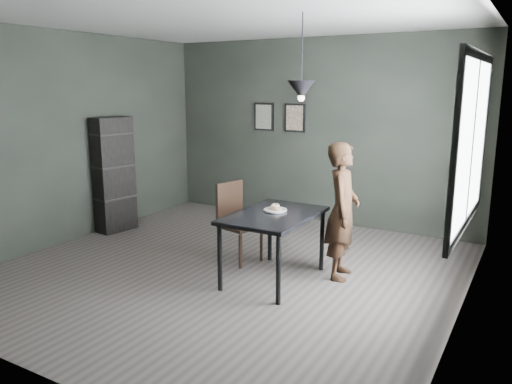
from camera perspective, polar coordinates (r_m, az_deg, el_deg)
The scene contains 13 objects.
ground at distance 5.87m, azimuth -3.24°, elevation -8.84°, with size 5.00×5.00×0.00m, color #36312E.
back_wall at distance 7.72m, azimuth 6.91°, elevation 6.86°, with size 5.00×0.10×2.80m, color black.
ceiling at distance 5.52m, azimuth -3.61°, elevation 19.42°, with size 5.00×5.00×0.02m.
window_assembly at distance 4.83m, azimuth 23.45°, elevation 5.23°, with size 0.04×1.96×1.56m.
cafe_table at distance 5.37m, azimuth 2.05°, elevation -3.29°, with size 0.80×1.20×0.75m.
white_plate at distance 5.44m, azimuth 2.21°, elevation -2.14°, with size 0.23×0.23×0.01m, color white.
donut_pile at distance 5.44m, azimuth 2.21°, elevation -1.80°, with size 0.17×0.12×0.07m.
woman at distance 5.52m, azimuth 9.84°, elevation -2.15°, with size 0.55×0.36×1.51m, color black.
wood_chair at distance 6.03m, azimuth -2.37°, elevation -2.80°, with size 0.50×0.50×0.96m.
shelf_unit at distance 7.50m, azimuth -15.99°, elevation 1.91°, with size 0.31×0.55×1.65m, color black.
pendant_lamp at distance 5.15m, azimuth 5.21°, elevation 11.57°, with size 0.28×0.28×0.86m.
framed_print_left at distance 8.07m, azimuth 0.91°, elevation 8.59°, with size 0.34×0.04×0.44m.
framed_print_right at distance 7.82m, azimuth 4.47°, elevation 8.45°, with size 0.34×0.04×0.44m.
Camera 1 is at (3.02, -4.57, 2.10)m, focal length 35.00 mm.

